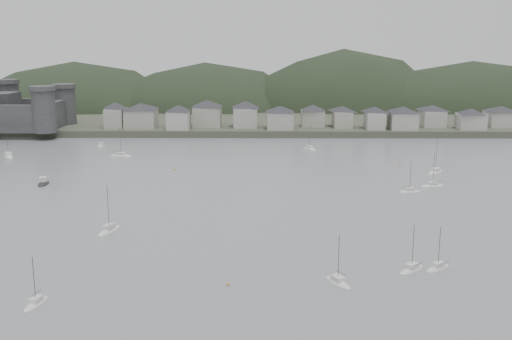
{
  "coord_description": "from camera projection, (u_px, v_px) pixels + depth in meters",
  "views": [
    {
      "loc": [
        1.42,
        -88.66,
        41.01
      ],
      "look_at": [
        0.0,
        75.0,
        6.0
      ],
      "focal_mm": 41.82,
      "sensor_mm": 36.0,
      "label": 1
    }
  ],
  "objects": [
    {
      "name": "ground",
      "position": [
        252.0,
        305.0,
        95.29
      ],
      "size": [
        900.0,
        900.0,
        0.0
      ],
      "primitive_type": "plane",
      "color": "slate",
      "rests_on": "ground"
    },
    {
      "name": "far_shore_land",
      "position": [
        259.0,
        105.0,
        383.43
      ],
      "size": [
        900.0,
        250.0,
        3.0
      ],
      "primitive_type": "cube",
      "color": "#383D2D",
      "rests_on": "ground"
    },
    {
      "name": "forested_ridge",
      "position": [
        267.0,
        131.0,
        361.04
      ],
      "size": [
        851.55,
        103.94,
        102.57
      ],
      "color": "black",
      "rests_on": "ground"
    },
    {
      "name": "waterfront_town",
      "position": [
        369.0,
        115.0,
        272.32
      ],
      "size": [
        451.48,
        28.46,
        12.92
      ],
      "color": "gray",
      "rests_on": "far_shore_land"
    },
    {
      "name": "sailboat_lead",
      "position": [
        410.0,
        192.0,
        166.75
      ],
      "size": [
        7.04,
        3.48,
        9.25
      ],
      "rotation": [
        0.0,
        0.0,
        1.78
      ],
      "color": "silver",
      "rests_on": "ground"
    },
    {
      "name": "moored_fleet",
      "position": [
        229.0,
        202.0,
        156.2
      ],
      "size": [
        260.43,
        178.45,
        13.45
      ],
      "color": "silver",
      "rests_on": "ground"
    },
    {
      "name": "motor_launch_far",
      "position": [
        44.0,
        183.0,
        176.28
      ],
      "size": [
        3.48,
        7.9,
        3.84
      ],
      "rotation": [
        0.0,
        0.0,
        3.24
      ],
      "color": "black",
      "rests_on": "ground"
    },
    {
      "name": "mooring_buoys",
      "position": [
        292.0,
        202.0,
        155.88
      ],
      "size": [
        163.88,
        103.06,
        0.7
      ],
      "color": "#BE843F",
      "rests_on": "ground"
    }
  ]
}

